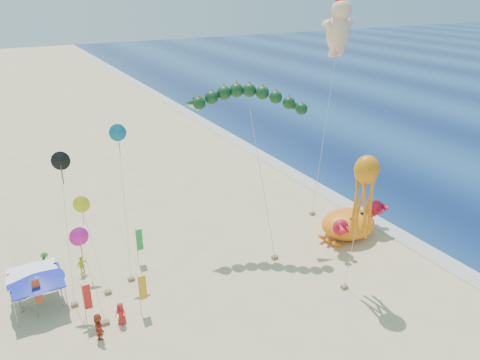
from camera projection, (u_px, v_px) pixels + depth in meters
name	position (u px, v px, depth m)	size (l,w,h in m)	color
ground	(272.00, 253.00, 40.08)	(320.00, 320.00, 0.00)	#D1B784
foam_strip	(376.00, 222.00, 45.36)	(320.00, 320.00, 0.00)	silver
crab_inflatable	(349.00, 223.00, 42.26)	(6.91, 5.34, 3.03)	orange
dragon_kite	(248.00, 103.00, 38.42)	(10.13, 7.73, 13.43)	black
cherub_kite	(339.00, 26.00, 44.13)	(5.53, 4.25, 20.19)	#F7C096
octopus_kite	(364.00, 190.00, 32.88)	(2.14, 1.64, 10.53)	orange
canopy_blue	(36.00, 278.00, 32.51)	(3.82, 3.82, 2.71)	gray
canopy_white	(32.00, 273.00, 33.13)	(3.63, 3.63, 2.71)	gray
feather_flags	(103.00, 278.00, 33.25)	(8.76, 6.47, 3.20)	gray
beachgoers	(70.00, 295.00, 33.28)	(6.62, 11.31, 1.85)	yellow
small_kites	(89.00, 195.00, 33.52)	(5.91, 8.25, 11.76)	#C5C916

